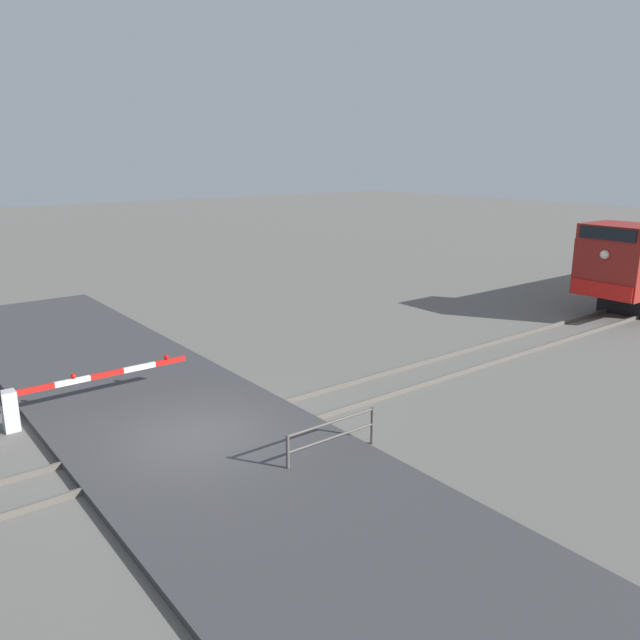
% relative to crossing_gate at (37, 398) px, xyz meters
% --- Properties ---
extents(ground_plane, '(160.00, 160.00, 0.00)m').
position_rel_crossing_gate_xyz_m(ground_plane, '(3.53, 2.77, -0.73)').
color(ground_plane, '#605E59').
extents(rail_track_left, '(0.08, 80.00, 0.15)m').
position_rel_crossing_gate_xyz_m(rail_track_left, '(2.81, 2.77, -0.66)').
color(rail_track_left, '#59544C').
rests_on(rail_track_left, ground_plane).
extents(rail_track_right, '(0.08, 80.00, 0.15)m').
position_rel_crossing_gate_xyz_m(rail_track_right, '(4.24, 2.77, -0.66)').
color(rail_track_right, '#59544C').
rests_on(rail_track_right, ground_plane).
extents(road_surface, '(36.00, 6.04, 0.16)m').
position_rel_crossing_gate_xyz_m(road_surface, '(3.53, 2.77, -0.65)').
color(road_surface, '#38383A').
rests_on(road_surface, ground_plane).
extents(crossing_gate, '(0.36, 5.36, 1.18)m').
position_rel_crossing_gate_xyz_m(crossing_gate, '(0.00, 0.00, 0.00)').
color(crossing_gate, silver).
rests_on(crossing_gate, ground_plane).
extents(guard_railing, '(0.08, 2.56, 0.95)m').
position_rel_crossing_gate_xyz_m(guard_railing, '(6.16, 4.84, -0.11)').
color(guard_railing, '#4C4742').
rests_on(guard_railing, ground_plane).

